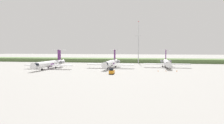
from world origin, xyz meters
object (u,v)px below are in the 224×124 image
(antenna_mast, at_px, (138,46))
(safety_cone_mid_marker, at_px, (166,71))
(regional_jet_nearest, at_px, (50,63))
(regional_jet_second, at_px, (111,63))
(safety_cone_front_marker, at_px, (158,71))
(safety_cone_rear_marker, at_px, (177,71))
(regional_jet_third, at_px, (167,62))
(baggage_tug, at_px, (112,71))

(antenna_mast, bearing_deg, safety_cone_mid_marker, -73.54)
(regional_jet_nearest, xyz_separation_m, regional_jet_second, (27.49, 9.52, 0.00))
(safety_cone_mid_marker, bearing_deg, regional_jet_nearest, 177.53)
(regional_jet_second, height_order, safety_cone_front_marker, regional_jet_second)
(safety_cone_mid_marker, height_order, safety_cone_rear_marker, same)
(regional_jet_third, distance_m, safety_cone_front_marker, 21.44)
(antenna_mast, xyz_separation_m, safety_cone_rear_marker, (19.32, -49.81, -10.94))
(regional_jet_nearest, relative_size, regional_jet_third, 1.00)
(safety_cone_front_marker, bearing_deg, safety_cone_rear_marker, 6.66)
(regional_jet_nearest, relative_size, regional_jet_second, 1.00)
(regional_jet_nearest, relative_size, safety_cone_front_marker, 56.36)
(baggage_tug, height_order, safety_cone_rear_marker, baggage_tug)
(antenna_mast, height_order, baggage_tug, antenna_mast)
(regional_jet_third, distance_m, antenna_mast, 35.17)
(regional_jet_second, relative_size, antenna_mast, 1.14)
(regional_jet_second, height_order, antenna_mast, antenna_mast)
(safety_cone_front_marker, height_order, safety_cone_mid_marker, same)
(regional_jet_third, bearing_deg, safety_cone_mid_marker, -94.31)
(antenna_mast, relative_size, baggage_tug, 8.49)
(regional_jet_second, xyz_separation_m, antenna_mast, (10.81, 38.26, 8.68))
(regional_jet_nearest, height_order, regional_jet_third, same)
(regional_jet_second, distance_m, antenna_mast, 40.69)
(regional_jet_second, bearing_deg, baggage_tug, -78.84)
(regional_jet_nearest, height_order, safety_cone_rear_marker, regional_jet_nearest)
(regional_jet_third, xyz_separation_m, antenna_mast, (-16.31, 29.92, 8.68))
(regional_jet_nearest, bearing_deg, safety_cone_rear_marker, -2.02)
(regional_jet_nearest, height_order, antenna_mast, antenna_mast)
(antenna_mast, xyz_separation_m, safety_cone_front_marker, (11.58, -50.71, -10.94))
(regional_jet_second, bearing_deg, safety_cone_front_marker, -29.08)
(regional_jet_nearest, distance_m, regional_jet_second, 29.09)
(baggage_tug, bearing_deg, regional_jet_third, 57.64)
(regional_jet_third, bearing_deg, regional_jet_second, -162.91)
(safety_cone_mid_marker, bearing_deg, safety_cone_front_marker, -168.71)
(regional_jet_third, height_order, safety_cone_mid_marker, regional_jet_third)
(regional_jet_third, relative_size, safety_cone_rear_marker, 56.36)
(regional_jet_second, distance_m, regional_jet_third, 28.37)
(safety_cone_rear_marker, bearing_deg, regional_jet_nearest, 177.98)
(regional_jet_third, bearing_deg, regional_jet_nearest, -161.89)
(regional_jet_nearest, relative_size, baggage_tug, 9.69)
(regional_jet_third, height_order, safety_cone_front_marker, regional_jet_third)
(safety_cone_front_marker, bearing_deg, regional_jet_second, 150.92)
(regional_jet_nearest, xyz_separation_m, antenna_mast, (38.30, 47.78, 8.68))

